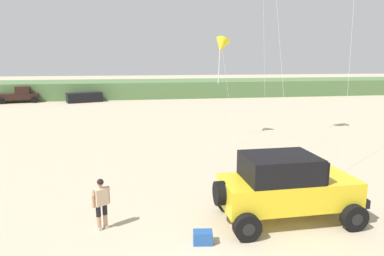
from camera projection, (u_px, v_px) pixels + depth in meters
The scene contains 7 objects.
dune_ridge at pixel (131, 89), 49.14m from camera, with size 90.00×9.67×2.22m, color #567A47.
jeep at pixel (286, 186), 11.08m from camera, with size 4.87×2.43×2.26m.
person_watching at pixel (101, 201), 10.53m from camera, with size 0.55×0.45×1.67m.
cooler_box at pixel (203, 237), 9.83m from camera, with size 0.56×0.36×0.38m, color #23519E.
distant_pickup at pixel (20, 95), 41.95m from camera, with size 4.86×3.09×1.98m.
distant_sedan at pixel (85, 97), 42.38m from camera, with size 4.20×1.70×1.20m, color black.
kite_yellow_diamond at pixel (222, 46), 21.95m from camera, with size 1.42×3.58×6.75m.
Camera 1 is at (-1.56, -5.82, 5.26)m, focal length 31.68 mm.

